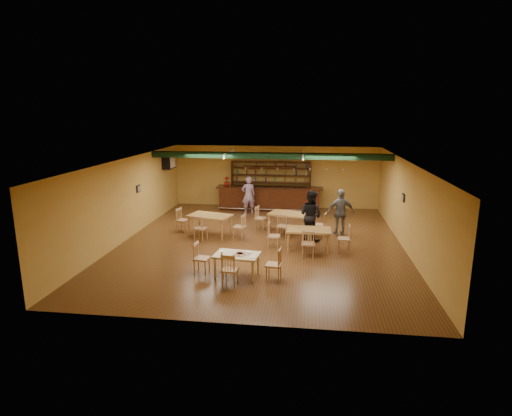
# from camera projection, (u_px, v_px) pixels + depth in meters

# --- Properties ---
(floor) EXTENTS (12.00, 12.00, 0.00)m
(floor) POSITION_uv_depth(u_px,v_px,m) (261.00, 243.00, 15.29)
(floor) COLOR #573219
(floor) RESTS_ON ground
(ceiling_beam) EXTENTS (10.00, 0.30, 0.25)m
(ceiling_beam) POSITION_uv_depth(u_px,v_px,m) (269.00, 156.00, 17.34)
(ceiling_beam) COLOR black
(ceiling_beam) RESTS_ON ceiling
(track_rail_left) EXTENTS (0.05, 2.50, 0.05)m
(track_rail_left) POSITION_uv_depth(u_px,v_px,m) (229.00, 152.00, 18.13)
(track_rail_left) COLOR white
(track_rail_left) RESTS_ON ceiling
(track_rail_right) EXTENTS (0.05, 2.50, 0.05)m
(track_rail_right) POSITION_uv_depth(u_px,v_px,m) (304.00, 153.00, 17.73)
(track_rail_right) COLOR white
(track_rail_right) RESTS_ON ceiling
(ac_unit) EXTENTS (0.34, 0.70, 0.48)m
(ac_unit) POSITION_uv_depth(u_px,v_px,m) (169.00, 162.00, 19.41)
(ac_unit) COLOR white
(ac_unit) RESTS_ON wall_left
(picture_left) EXTENTS (0.04, 0.34, 0.28)m
(picture_left) POSITION_uv_depth(u_px,v_px,m) (139.00, 189.00, 16.49)
(picture_left) COLOR black
(picture_left) RESTS_ON wall_left
(picture_right) EXTENTS (0.04, 0.34, 0.28)m
(picture_right) POSITION_uv_depth(u_px,v_px,m) (403.00, 198.00, 14.76)
(picture_right) COLOR black
(picture_right) RESTS_ON wall_right
(bar_counter) EXTENTS (5.05, 0.85, 1.13)m
(bar_counter) POSITION_uv_depth(u_px,v_px,m) (269.00, 199.00, 20.16)
(bar_counter) COLOR black
(bar_counter) RESTS_ON ground
(back_bar_hutch) EXTENTS (3.90, 0.40, 2.28)m
(back_bar_hutch) POSITION_uv_depth(u_px,v_px,m) (271.00, 185.00, 20.64)
(back_bar_hutch) COLOR black
(back_bar_hutch) RESTS_ON ground
(poinsettia) EXTENTS (0.33, 0.33, 0.45)m
(poinsettia) POSITION_uv_depth(u_px,v_px,m) (227.00, 181.00, 20.24)
(poinsettia) COLOR #9E180E
(poinsettia) RESTS_ON bar_counter
(dining_table_a) EXTENTS (1.77, 1.34, 0.79)m
(dining_table_a) POSITION_uv_depth(u_px,v_px,m) (210.00, 225.00, 16.17)
(dining_table_a) COLOR #A27339
(dining_table_a) RESTS_ON ground
(dining_table_b) EXTENTS (1.78, 1.36, 0.79)m
(dining_table_b) POSITION_uv_depth(u_px,v_px,m) (290.00, 223.00, 16.45)
(dining_table_b) COLOR #A27339
(dining_table_b) RESTS_ON ground
(dining_table_d) EXTENTS (1.50, 0.91, 0.75)m
(dining_table_d) POSITION_uv_depth(u_px,v_px,m) (308.00, 240.00, 14.40)
(dining_table_d) COLOR #A27339
(dining_table_d) RESTS_ON ground
(near_table) EXTENTS (1.35, 0.96, 0.68)m
(near_table) POSITION_uv_depth(u_px,v_px,m) (237.00, 265.00, 12.12)
(near_table) COLOR tan
(near_table) RESTS_ON ground
(pizza_tray) EXTENTS (0.54, 0.54, 0.01)m
(pizza_tray) POSITION_uv_depth(u_px,v_px,m) (240.00, 254.00, 12.03)
(pizza_tray) COLOR silver
(pizza_tray) RESTS_ON near_table
(parmesan_shaker) EXTENTS (0.08, 0.08, 0.11)m
(parmesan_shaker) POSITION_uv_depth(u_px,v_px,m) (222.00, 253.00, 11.95)
(parmesan_shaker) COLOR #EAE5C6
(parmesan_shaker) RESTS_ON near_table
(napkin_stack) EXTENTS (0.22, 0.17, 0.03)m
(napkin_stack) POSITION_uv_depth(u_px,v_px,m) (249.00, 252.00, 12.17)
(napkin_stack) COLOR white
(napkin_stack) RESTS_ON near_table
(pizza_server) EXTENTS (0.33, 0.21, 0.00)m
(pizza_server) POSITION_uv_depth(u_px,v_px,m) (245.00, 253.00, 12.05)
(pizza_server) COLOR silver
(pizza_server) RESTS_ON pizza_tray
(side_plate) EXTENTS (0.24, 0.24, 0.01)m
(side_plate) POSITION_uv_depth(u_px,v_px,m) (253.00, 257.00, 11.80)
(side_plate) COLOR white
(side_plate) RESTS_ON near_table
(patron_bar) EXTENTS (0.74, 0.61, 1.75)m
(patron_bar) POSITION_uv_depth(u_px,v_px,m) (248.00, 195.00, 19.40)
(patron_bar) COLOR #7F4698
(patron_bar) RESTS_ON ground
(patron_right_a) EXTENTS (1.15, 1.10, 1.86)m
(patron_right_a) POSITION_uv_depth(u_px,v_px,m) (311.00, 215.00, 15.45)
(patron_right_a) COLOR black
(patron_right_a) RESTS_ON ground
(patron_right_b) EXTENTS (1.10, 0.60, 1.79)m
(patron_right_b) POSITION_uv_depth(u_px,v_px,m) (341.00, 212.00, 16.06)
(patron_right_b) COLOR slate
(patron_right_b) RESTS_ON ground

